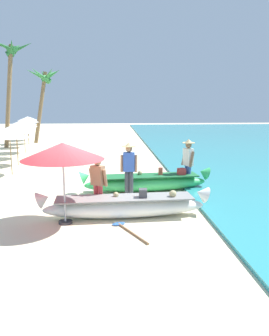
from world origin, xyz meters
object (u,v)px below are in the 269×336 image
(person_tourist_customer, at_px, (98,182))
(palm_tree_mid_cluster, at_px, (44,83))
(patio_umbrella_large, at_px, (63,151))
(palm_tree_leaning_seaward, at_px, (10,65))
(boat_white_foreground, at_px, (125,206))
(person_vendor_assistant, at_px, (188,160))
(boat_green_midground, at_px, (146,182))
(paddle, at_px, (127,229))
(person_vendor_hatted, at_px, (129,166))

(person_tourist_customer, height_order, palm_tree_mid_cluster, palm_tree_mid_cluster)
(person_tourist_customer, xyz_separation_m, patio_umbrella_large, (-0.82, -0.85, 0.99))
(patio_umbrella_large, xyz_separation_m, palm_tree_leaning_seaward, (-5.26, 15.22, 3.58))
(patio_umbrella_large, bearing_deg, boat_white_foreground, 13.36)
(person_tourist_customer, distance_m, patio_umbrella_large, 1.54)
(patio_umbrella_large, bearing_deg, palm_tree_leaning_seaward, 109.06)
(person_tourist_customer, xyz_separation_m, person_vendor_assistant, (3.11, 2.46, 0.15))
(boat_white_foreground, height_order, palm_tree_leaning_seaward, palm_tree_leaning_seaward)
(boat_white_foreground, bearing_deg, boat_green_midground, 72.39)
(patio_umbrella_large, distance_m, palm_tree_mid_cluster, 18.38)
(boat_green_midground, bearing_deg, paddle, -103.03)
(person_vendor_assistant, xyz_separation_m, paddle, (-2.37, -3.94, -1.01))
(person_vendor_assistant, distance_m, palm_tree_leaning_seaward, 15.68)
(patio_umbrella_large, bearing_deg, person_vendor_hatted, 52.74)
(boat_green_midground, relative_size, palm_tree_leaning_seaward, 0.66)
(person_vendor_assistant, bearing_deg, person_vendor_hatted, -155.64)
(person_tourist_customer, height_order, palm_tree_leaning_seaward, palm_tree_leaning_seaward)
(person_vendor_assistant, bearing_deg, person_tourist_customer, -141.64)
(boat_white_foreground, distance_m, person_vendor_hatted, 2.11)
(person_vendor_assistant, distance_m, patio_umbrella_large, 5.21)
(person_vendor_hatted, distance_m, palm_tree_leaning_seaward, 15.33)
(person_tourist_customer, height_order, person_vendor_assistant, person_vendor_assistant)
(palm_tree_mid_cluster, bearing_deg, person_tourist_customer, -75.26)
(person_tourist_customer, xyz_separation_m, palm_tree_mid_cluster, (-4.47, 16.98, 3.53))
(boat_green_midground, distance_m, paddle, 3.83)
(boat_green_midground, relative_size, palm_tree_mid_cluster, 0.84)
(person_vendor_hatted, height_order, paddle, person_vendor_hatted)
(person_vendor_hatted, height_order, palm_tree_leaning_seaward, palm_tree_leaning_seaward)
(boat_white_foreground, height_order, person_vendor_hatted, person_vendor_hatted)
(palm_tree_leaning_seaward, relative_size, palm_tree_mid_cluster, 1.26)
(person_vendor_hatted, bearing_deg, boat_white_foreground, -96.26)
(palm_tree_leaning_seaward, relative_size, paddle, 4.72)
(person_vendor_assistant, distance_m, paddle, 4.70)
(boat_white_foreground, xyz_separation_m, patio_umbrella_large, (-1.56, -0.37, 1.57))
(boat_green_midground, relative_size, patio_umbrella_large, 2.22)
(person_vendor_assistant, bearing_deg, palm_tree_leaning_seaward, 127.67)
(paddle, bearing_deg, boat_white_foreground, 90.26)
(boat_green_midground, xyz_separation_m, person_vendor_assistant, (1.51, 0.22, 0.73))
(paddle, bearing_deg, person_vendor_hatted, 85.93)
(boat_green_midground, distance_m, person_vendor_hatted, 1.25)
(boat_white_foreground, distance_m, palm_tree_mid_cluster, 18.68)
(person_vendor_hatted, height_order, palm_tree_mid_cluster, palm_tree_mid_cluster)
(person_vendor_hatted, height_order, patio_umbrella_large, patio_umbrella_large)
(person_tourist_customer, relative_size, person_vendor_assistant, 0.88)
(boat_green_midground, distance_m, person_vendor_assistant, 1.69)
(boat_white_foreground, relative_size, person_tourist_customer, 2.99)
(boat_white_foreground, distance_m, patio_umbrella_large, 2.24)
(person_vendor_assistant, relative_size, palm_tree_leaning_seaward, 0.26)
(palm_tree_mid_cluster, xyz_separation_m, paddle, (5.21, -18.46, -4.39))
(palm_tree_mid_cluster, height_order, paddle, palm_tree_mid_cluster)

